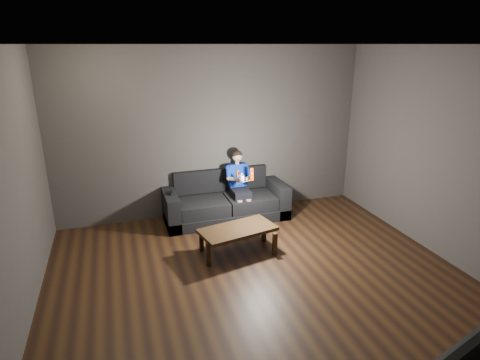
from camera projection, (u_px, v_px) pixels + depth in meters
name	position (u px, v px, depth m)	size (l,w,h in m)	color
floor	(269.00, 293.00, 4.58)	(5.00, 5.00, 0.00)	black
back_wall	(213.00, 133.00, 6.40)	(5.00, 0.04, 2.70)	#3B3733
front_wall	(470.00, 346.00, 1.89)	(5.00, 0.04, 2.70)	#3B3733
left_wall	(0.00, 210.00, 3.43)	(0.04, 5.00, 2.70)	#3B3733
right_wall	(463.00, 161.00, 4.87)	(0.04, 5.00, 2.70)	#3B3733
ceiling	(275.00, 44.00, 3.71)	(5.00, 5.00, 0.02)	silver
sofa	(225.00, 203.00, 6.52)	(1.96, 0.85, 0.76)	black
child	(239.00, 179.00, 6.41)	(0.41, 0.51, 1.02)	black
wii_remote_red	(252.00, 174.00, 6.02)	(0.05, 0.08, 0.19)	#C82F00
nunchuk_white	(242.00, 178.00, 5.99)	(0.08, 0.10, 0.15)	white
wii_remote_black	(170.00, 193.00, 6.11)	(0.07, 0.15, 0.03)	black
coffee_table	(238.00, 232.00, 5.37)	(1.09, 0.71, 0.37)	black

